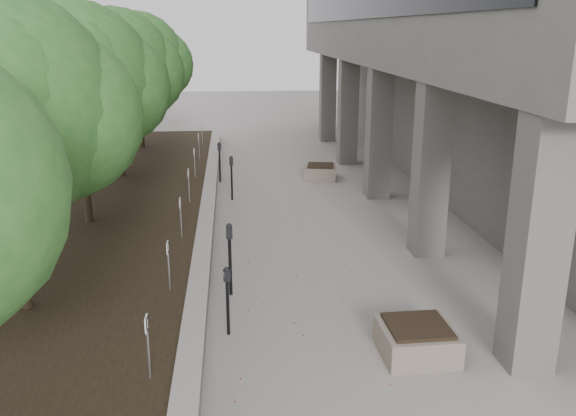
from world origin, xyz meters
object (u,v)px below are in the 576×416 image
crabapple_tree_3 (79,114)px  planter_back (321,172)px  crabapple_tree_4 (116,93)px  parking_meter_3 (230,259)px  parking_meter_4 (232,178)px  parking_meter_5 (220,162)px  planter_front (417,339)px  crabapple_tree_5 (138,80)px  crabapple_tree_2 (7,156)px  parking_meter_2 (228,301)px

crabapple_tree_3 → planter_back: size_ratio=5.05×
crabapple_tree_4 → parking_meter_3: 9.92m
parking_meter_4 → parking_meter_5: parking_meter_5 is taller
crabapple_tree_4 → planter_front: 13.60m
parking_meter_4 → crabapple_tree_5: bearing=120.7°
crabapple_tree_2 → parking_meter_3: size_ratio=3.61×
parking_meter_2 → parking_meter_4: bearing=72.1°
crabapple_tree_3 → crabapple_tree_2: bearing=-90.0°
crabapple_tree_3 → parking_meter_4: crabapple_tree_3 is taller
parking_meter_3 → crabapple_tree_4: bearing=110.1°
parking_meter_2 → parking_meter_3: 1.64m
planter_front → planter_back: planter_front is taller
planter_front → crabapple_tree_2: bearing=166.7°
crabapple_tree_4 → planter_front: crabapple_tree_4 is taller
parking_meter_2 → parking_meter_5: 10.99m
crabapple_tree_2 → crabapple_tree_5: same height
crabapple_tree_3 → crabapple_tree_5: bearing=90.0°
parking_meter_3 → planter_front: 4.01m
parking_meter_5 → crabapple_tree_3: bearing=-132.6°
crabapple_tree_2 → planter_back: size_ratio=5.05×
crabapple_tree_2 → crabapple_tree_5: bearing=90.0°
parking_meter_4 → planter_front: parking_meter_4 is taller
crabapple_tree_4 → parking_meter_5: bearing=7.0°
crabapple_tree_2 → crabapple_tree_4: 10.00m
parking_meter_3 → planter_front: parking_meter_3 is taller
crabapple_tree_5 → parking_meter_4: (3.65, -6.95, -2.42)m
crabapple_tree_5 → parking_meter_2: 16.17m
crabapple_tree_2 → parking_meter_4: bearing=65.6°
parking_meter_4 → parking_meter_2: bearing=-87.8°
crabapple_tree_2 → crabapple_tree_3: size_ratio=1.00×
parking_meter_5 → crabapple_tree_4: bearing=175.4°
crabapple_tree_5 → parking_meter_2: size_ratio=4.30×
crabapple_tree_2 → planter_front: bearing=-13.3°
crabapple_tree_4 → parking_meter_5: crabapple_tree_4 is taller
crabapple_tree_4 → parking_meter_2: 11.43m
parking_meter_2 → parking_meter_3: (0.05, 1.64, 0.12)m
crabapple_tree_4 → crabapple_tree_5: bearing=90.0°
parking_meter_4 → planter_back: bearing=41.4°
parking_meter_3 → parking_meter_4: 7.00m
crabapple_tree_3 → parking_meter_5: size_ratio=3.90×
planter_front → planter_back: (0.20, 12.09, -0.02)m
parking_meter_2 → planter_back: size_ratio=1.17×
parking_meter_2 → planter_back: bearing=56.5°
parking_meter_5 → planter_back: bearing=-9.3°
planter_front → crabapple_tree_3: bearing=135.2°
planter_back → crabapple_tree_5: bearing=146.7°
crabapple_tree_5 → parking_meter_5: 6.13m
parking_meter_4 → crabapple_tree_3: bearing=-137.1°
crabapple_tree_3 → parking_meter_5: bearing=59.0°
crabapple_tree_5 → crabapple_tree_3: bearing=-90.0°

